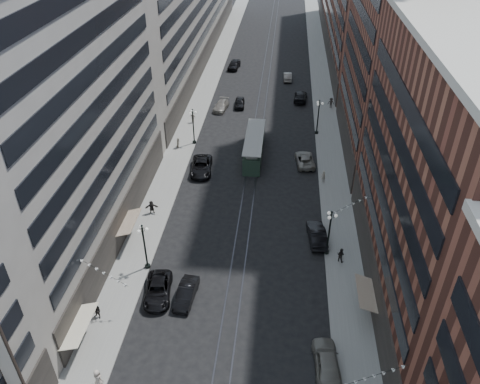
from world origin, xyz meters
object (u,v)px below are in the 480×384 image
at_px(car_2, 158,290).
at_px(car_11, 305,160).
at_px(pedestrian_1, 98,378).
at_px(pedestrian_extra_0, 179,143).
at_px(car_9, 234,65).
at_px(pedestrian_2, 97,311).
at_px(car_13, 240,103).
at_px(lamppost_sw_far, 145,245).
at_px(lamppost_sw_mid, 193,125).
at_px(car_10, 317,234).
at_px(pedestrian_7, 341,255).
at_px(car_4, 327,361).
at_px(pedestrian_8, 323,176).
at_px(lamppost_se_far, 329,231).
at_px(lamppost_se_mid, 318,116).
at_px(car_8, 221,106).
at_px(pedestrian_5, 152,207).
at_px(pedestrian_6, 193,118).
at_px(car_5, 186,293).
at_px(pedestrian_9, 331,103).
at_px(car_12, 300,96).
at_px(car_7, 201,166).
at_px(car_14, 288,77).
at_px(streetcar, 254,147).

relative_size(car_2, car_11, 1.01).
bearing_deg(pedestrian_1, pedestrian_extra_0, -67.61).
bearing_deg(car_9, car_2, -83.83).
relative_size(pedestrian_2, car_13, 0.42).
height_order(lamppost_sw_far, lamppost_sw_mid, same).
bearing_deg(car_10, pedestrian_7, 118.57).
xyz_separation_m(car_4, pedestrian_2, (-20.38, 3.17, 0.17)).
bearing_deg(car_11, pedestrian_8, 110.44).
distance_m(lamppost_se_far, lamppost_se_mid, 28.00).
relative_size(car_8, car_11, 0.94).
xyz_separation_m(car_13, pedestrian_5, (-7.32, -32.05, 0.29)).
distance_m(car_9, pedestrian_extra_0, 35.19).
bearing_deg(pedestrian_8, car_4, 61.48).
bearing_deg(car_10, pedestrian_2, 26.59).
distance_m(car_2, pedestrian_6, 37.75).
xyz_separation_m(car_8, car_11, (14.00, -17.07, 0.01)).
xyz_separation_m(car_9, pedestrian_7, (17.33, -57.46, 0.11)).
distance_m(car_5, pedestrian_1, 11.03).
bearing_deg(pedestrian_9, car_12, 155.81).
relative_size(car_7, car_14, 1.33).
bearing_deg(lamppost_sw_mid, car_12, 48.28).
bearing_deg(lamppost_sw_far, pedestrian_2, -111.81).
distance_m(pedestrian_2, car_12, 55.18).
height_order(car_12, pedestrian_9, pedestrian_9).
xyz_separation_m(pedestrian_2, pedestrian_5, (0.90, 16.12, -0.03)).
xyz_separation_m(lamppost_se_mid, pedestrian_1, (-18.70, -45.52, -2.05)).
bearing_deg(lamppost_se_mid, lamppost_sw_mid, -164.80).
bearing_deg(streetcar, car_11, -12.35).
xyz_separation_m(car_7, car_13, (3.04, 21.96, -0.11)).
distance_m(car_11, pedestrian_5, 22.71).
bearing_deg(pedestrian_extra_0, lamppost_se_far, -128.86).
bearing_deg(car_5, car_9, 96.84).
distance_m(streetcar, car_4, 35.35).
bearing_deg(lamppost_sw_mid, lamppost_se_far, -51.34).
bearing_deg(pedestrian_1, car_9, -72.24).
bearing_deg(pedestrian_9, car_8, -168.03).
distance_m(lamppost_se_far, car_13, 39.49).
bearing_deg(car_13, lamppost_se_far, -73.53).
bearing_deg(pedestrian_5, pedestrian_extra_0, 76.03).
relative_size(car_7, car_8, 1.20).
height_order(streetcar, car_9, streetcar).
xyz_separation_m(lamppost_se_mid, car_12, (-2.40, 12.94, -2.31)).
bearing_deg(pedestrian_9, car_10, -91.12).
height_order(streetcar, car_4, streetcar).
height_order(lamppost_sw_far, car_13, lamppost_sw_far).
xyz_separation_m(lamppost_sw_far, pedestrian_5, (-1.88, 9.18, -2.10)).
distance_m(car_2, car_8, 43.32).
height_order(car_4, car_10, car_4).
height_order(car_10, car_11, car_10).
bearing_deg(pedestrian_6, car_13, -124.72).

